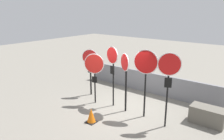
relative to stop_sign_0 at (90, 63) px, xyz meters
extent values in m
plane|color=gray|center=(1.99, -0.23, -1.56)|extent=(40.00, 40.00, 0.00)
cube|color=slate|center=(1.99, 1.98, -1.06)|extent=(6.93, 0.12, 1.00)
cylinder|color=black|center=(-0.02, 0.04, -0.46)|extent=(0.08, 0.08, 2.19)
cylinder|color=white|center=(0.01, -0.01, 0.29)|extent=(0.63, 0.39, 0.72)
cylinder|color=red|center=(0.02, -0.03, 0.29)|extent=(0.58, 0.36, 0.66)
cube|color=black|center=(0.01, -0.01, -0.32)|extent=(0.20, 0.13, 0.26)
cylinder|color=black|center=(0.77, -0.54, -0.50)|extent=(0.06, 0.06, 2.12)
cylinder|color=white|center=(0.80, -0.59, 0.21)|extent=(0.76, 0.41, 0.85)
cylinder|color=red|center=(0.81, -0.61, 0.21)|extent=(0.71, 0.39, 0.79)
cube|color=black|center=(0.80, -0.59, -0.48)|extent=(0.20, 0.12, 0.26)
cylinder|color=black|center=(1.58, -0.30, -0.33)|extent=(0.06, 0.06, 2.45)
cylinder|color=white|center=(1.56, -0.35, 0.63)|extent=(0.68, 0.20, 0.70)
cylinder|color=red|center=(1.56, -0.36, 0.63)|extent=(0.62, 0.18, 0.64)
cube|color=black|center=(1.56, -0.35, 0.01)|extent=(0.25, 0.09, 0.34)
cylinder|color=black|center=(2.28, -0.39, -0.45)|extent=(0.07, 0.07, 2.22)
cylinder|color=white|center=(2.24, -0.45, 0.46)|extent=(0.60, 0.38, 0.69)
cylinder|color=red|center=(2.24, -0.46, 0.46)|extent=(0.55, 0.35, 0.63)
cylinder|color=black|center=(3.10, -0.34, -0.37)|extent=(0.06, 0.06, 2.37)
cylinder|color=white|center=(3.11, -0.40, 0.59)|extent=(0.86, 0.25, 0.89)
cylinder|color=#AD0F0F|center=(3.11, -0.42, 0.59)|extent=(0.80, 0.23, 0.83)
cylinder|color=black|center=(4.05, -0.54, -0.30)|extent=(0.06, 0.06, 2.51)
cylinder|color=white|center=(4.07, -0.59, 0.69)|extent=(0.69, 0.36, 0.76)
cylinder|color=red|center=(4.08, -0.61, 0.69)|extent=(0.64, 0.33, 0.70)
cube|color=black|center=(4.07, -0.59, 0.07)|extent=(0.22, 0.13, 0.33)
cube|color=black|center=(1.82, -1.91, -1.55)|extent=(0.37, 0.37, 0.02)
cone|color=orange|center=(1.82, -1.91, -1.27)|extent=(0.31, 0.31, 0.52)
cube|color=#605B51|center=(5.14, 0.55, -1.24)|extent=(1.16, 0.60, 0.63)
camera|label=1|loc=(6.79, -7.04, 2.40)|focal=35.00mm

